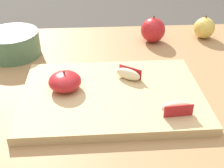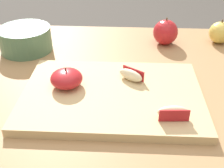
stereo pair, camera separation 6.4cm
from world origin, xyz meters
name	(u,v)px [view 2 (the right image)]	position (x,y,z in m)	size (l,w,h in m)	color
dining_table	(92,124)	(0.00, 0.00, 0.64)	(1.19, 0.76, 0.77)	#9E754C
cutting_board	(112,95)	(0.06, -0.05, 0.78)	(0.40, 0.28, 0.02)	tan
apple_half_skin_up	(66,78)	(-0.05, -0.03, 0.81)	(0.07, 0.07, 0.05)	#B21E23
apple_wedge_near_knife	(173,112)	(0.18, -0.14, 0.80)	(0.06, 0.03, 0.03)	beige
apple_wedge_right	(131,75)	(0.10, 0.00, 0.80)	(0.06, 0.05, 0.03)	beige
whole_apple_crimson	(165,32)	(0.20, 0.25, 0.81)	(0.08, 0.08, 0.08)	#B21E23
whole_apple_golden	(220,33)	(0.37, 0.27, 0.80)	(0.07, 0.07, 0.07)	#DBBC51
ceramic_fruit_bowl	(25,38)	(-0.21, 0.19, 0.80)	(0.15, 0.15, 0.07)	#4C7556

